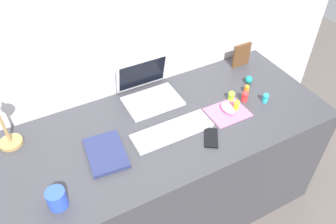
{
  "coord_description": "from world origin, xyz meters",
  "views": [
    {
      "loc": [
        -0.56,
        -1.07,
        1.93
      ],
      "look_at": [
        0.01,
        0.0,
        0.83
      ],
      "focal_mm": 35.76,
      "sensor_mm": 36.0,
      "label": 1
    }
  ],
  "objects_px": {
    "keyboard": "(172,131)",
    "toy_figurine_teal": "(249,80)",
    "notebook_pad": "(106,153)",
    "cell_phone": "(211,138)",
    "toy_figurine_cyan": "(266,97)",
    "desk_lamp": "(2,125)",
    "coffee_mug": "(57,199)",
    "toy_figurine_yellow": "(237,105)",
    "mouse": "(228,108)",
    "picture_frame": "(241,55)",
    "toy_figurine_red": "(245,96)",
    "laptop": "(148,89)",
    "toy_figurine_lime": "(231,96)",
    "toy_figurine_orange": "(247,89)"
  },
  "relations": [
    {
      "from": "mouse",
      "to": "toy_figurine_teal",
      "type": "distance_m",
      "value": 0.29
    },
    {
      "from": "toy_figurine_teal",
      "to": "toy_figurine_yellow",
      "type": "xyz_separation_m",
      "value": [
        -0.21,
        -0.16,
        0.01
      ]
    },
    {
      "from": "notebook_pad",
      "to": "toy_figurine_teal",
      "type": "relative_size",
      "value": 5.0
    },
    {
      "from": "mouse",
      "to": "coffee_mug",
      "type": "height_order",
      "value": "coffee_mug"
    },
    {
      "from": "notebook_pad",
      "to": "laptop",
      "type": "bearing_deg",
      "value": 44.84
    },
    {
      "from": "mouse",
      "to": "toy_figurine_cyan",
      "type": "height_order",
      "value": "toy_figurine_cyan"
    },
    {
      "from": "toy_figurine_orange",
      "to": "toy_figurine_cyan",
      "type": "bearing_deg",
      "value": -71.65
    },
    {
      "from": "mouse",
      "to": "notebook_pad",
      "type": "distance_m",
      "value": 0.68
    },
    {
      "from": "keyboard",
      "to": "coffee_mug",
      "type": "xyz_separation_m",
      "value": [
        -0.6,
        -0.15,
        0.03
      ]
    },
    {
      "from": "toy_figurine_yellow",
      "to": "toy_figurine_lime",
      "type": "relative_size",
      "value": 1.04
    },
    {
      "from": "mouse",
      "to": "cell_phone",
      "type": "relative_size",
      "value": 0.75
    },
    {
      "from": "laptop",
      "to": "notebook_pad",
      "type": "relative_size",
      "value": 1.25
    },
    {
      "from": "coffee_mug",
      "to": "toy_figurine_teal",
      "type": "relative_size",
      "value": 1.81
    },
    {
      "from": "toy_figurine_orange",
      "to": "toy_figurine_lime",
      "type": "height_order",
      "value": "toy_figurine_lime"
    },
    {
      "from": "notebook_pad",
      "to": "toy_figurine_teal",
      "type": "xyz_separation_m",
      "value": [
        0.93,
        0.13,
        0.01
      ]
    },
    {
      "from": "desk_lamp",
      "to": "picture_frame",
      "type": "distance_m",
      "value": 1.38
    },
    {
      "from": "picture_frame",
      "to": "laptop",
      "type": "bearing_deg",
      "value": -179.17
    },
    {
      "from": "keyboard",
      "to": "mouse",
      "type": "height_order",
      "value": "mouse"
    },
    {
      "from": "notebook_pad",
      "to": "toy_figurine_teal",
      "type": "bearing_deg",
      "value": 13.35
    },
    {
      "from": "keyboard",
      "to": "toy_figurine_teal",
      "type": "bearing_deg",
      "value": 14.05
    },
    {
      "from": "desk_lamp",
      "to": "mouse",
      "type": "bearing_deg",
      "value": -13.97
    },
    {
      "from": "desk_lamp",
      "to": "coffee_mug",
      "type": "xyz_separation_m",
      "value": [
        0.12,
        -0.41,
        -0.11
      ]
    },
    {
      "from": "laptop",
      "to": "toy_figurine_lime",
      "type": "distance_m",
      "value": 0.46
    },
    {
      "from": "mouse",
      "to": "toy_figurine_teal",
      "type": "height_order",
      "value": "toy_figurine_teal"
    },
    {
      "from": "mouse",
      "to": "toy_figurine_yellow",
      "type": "height_order",
      "value": "toy_figurine_yellow"
    },
    {
      "from": "coffee_mug",
      "to": "toy_figurine_red",
      "type": "height_order",
      "value": "coffee_mug"
    },
    {
      "from": "toy_figurine_lime",
      "to": "mouse",
      "type": "bearing_deg",
      "value": -136.56
    },
    {
      "from": "cell_phone",
      "to": "toy_figurine_cyan",
      "type": "distance_m",
      "value": 0.42
    },
    {
      "from": "cell_phone",
      "to": "toy_figurine_cyan",
      "type": "bearing_deg",
      "value": 45.56
    },
    {
      "from": "keyboard",
      "to": "laptop",
      "type": "bearing_deg",
      "value": 87.11
    },
    {
      "from": "notebook_pad",
      "to": "picture_frame",
      "type": "height_order",
      "value": "picture_frame"
    },
    {
      "from": "notebook_pad",
      "to": "toy_figurine_cyan",
      "type": "height_order",
      "value": "toy_figurine_cyan"
    },
    {
      "from": "cell_phone",
      "to": "toy_figurine_teal",
      "type": "height_order",
      "value": "toy_figurine_teal"
    },
    {
      "from": "mouse",
      "to": "notebook_pad",
      "type": "xyz_separation_m",
      "value": [
        -0.67,
        0.02,
        -0.01
      ]
    },
    {
      "from": "keyboard",
      "to": "picture_frame",
      "type": "bearing_deg",
      "value": 25.96
    },
    {
      "from": "cell_phone",
      "to": "desk_lamp",
      "type": "relative_size",
      "value": 0.38
    },
    {
      "from": "toy_figurine_yellow",
      "to": "toy_figurine_orange",
      "type": "relative_size",
      "value": 1.22
    },
    {
      "from": "toy_figurine_cyan",
      "to": "toy_figurine_yellow",
      "type": "bearing_deg",
      "value": 172.87
    },
    {
      "from": "keyboard",
      "to": "toy_figurine_teal",
      "type": "distance_m",
      "value": 0.61
    },
    {
      "from": "toy_figurine_lime",
      "to": "toy_figurine_yellow",
      "type": "bearing_deg",
      "value": -106.32
    },
    {
      "from": "cell_phone",
      "to": "toy_figurine_red",
      "type": "relative_size",
      "value": 1.93
    },
    {
      "from": "toy_figurine_red",
      "to": "toy_figurine_orange",
      "type": "bearing_deg",
      "value": 44.31
    },
    {
      "from": "cell_phone",
      "to": "coffee_mug",
      "type": "xyz_separation_m",
      "value": [
        -0.75,
        -0.02,
        0.04
      ]
    },
    {
      "from": "laptop",
      "to": "toy_figurine_red",
      "type": "bearing_deg",
      "value": -31.89
    },
    {
      "from": "mouse",
      "to": "picture_frame",
      "type": "height_order",
      "value": "picture_frame"
    },
    {
      "from": "toy_figurine_cyan",
      "to": "keyboard",
      "type": "bearing_deg",
      "value": 176.79
    },
    {
      "from": "picture_frame",
      "to": "toy_figurine_cyan",
      "type": "height_order",
      "value": "picture_frame"
    },
    {
      "from": "toy_figurine_red",
      "to": "toy_figurine_yellow",
      "type": "bearing_deg",
      "value": -155.59
    },
    {
      "from": "toy_figurine_lime",
      "to": "toy_figurine_teal",
      "type": "bearing_deg",
      "value": 23.36
    },
    {
      "from": "keyboard",
      "to": "toy_figurine_teal",
      "type": "height_order",
      "value": "toy_figurine_teal"
    }
  ]
}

